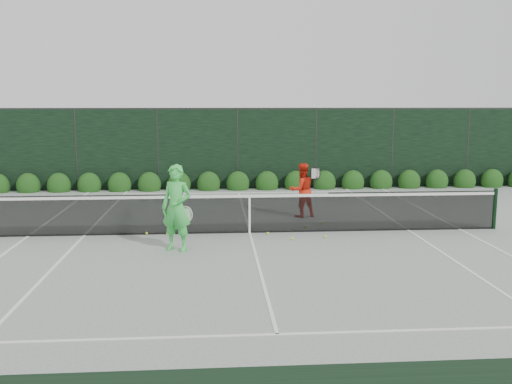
{
  "coord_description": "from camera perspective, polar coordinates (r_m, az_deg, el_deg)",
  "views": [
    {
      "loc": [
        -0.86,
        -14.08,
        3.3
      ],
      "look_at": [
        0.18,
        0.3,
        1.0
      ],
      "focal_mm": 40.0,
      "sensor_mm": 36.0,
      "label": 1
    }
  ],
  "objects": [
    {
      "name": "windscreen_fence",
      "position": [
        11.54,
        0.17,
        0.17
      ],
      "size": [
        32.0,
        21.07,
        3.06
      ],
      "color": "black",
      "rests_on": "ground"
    },
    {
      "name": "ground",
      "position": [
        14.48,
        -0.64,
        -4.1
      ],
      "size": [
        80.0,
        80.0,
        0.0
      ],
      "primitive_type": "plane",
      "color": "gray",
      "rests_on": "ground"
    },
    {
      "name": "tennis_net",
      "position": [
        14.37,
        -0.74,
        -2.04
      ],
      "size": [
        12.9,
        0.1,
        1.07
      ],
      "color": "black",
      "rests_on": "ground"
    },
    {
      "name": "player_woman",
      "position": [
        12.75,
        -7.95,
        -1.58
      ],
      "size": [
        0.83,
        0.7,
        1.93
      ],
      "rotation": [
        0.0,
        0.0,
        -0.41
      ],
      "color": "#3CCD4F",
      "rests_on": "ground"
    },
    {
      "name": "player_man",
      "position": [
        16.4,
        4.61,
        0.2
      ],
      "size": [
        0.94,
        0.79,
        1.56
      ],
      "rotation": [
        0.0,
        0.0,
        3.44
      ],
      "color": "red",
      "rests_on": "ground"
    },
    {
      "name": "court_lines",
      "position": [
        14.48,
        -0.64,
        -4.08
      ],
      "size": [
        11.03,
        23.83,
        0.01
      ],
      "color": "white",
      "rests_on": "ground"
    },
    {
      "name": "tennis_balls",
      "position": [
        14.43,
        0.56,
        -4.02
      ],
      "size": [
        4.67,
        1.74,
        0.07
      ],
      "color": "#C5E031",
      "rests_on": "ground"
    },
    {
      "name": "hedge_row",
      "position": [
        21.46,
        -1.82,
        0.85
      ],
      "size": [
        31.66,
        0.65,
        0.94
      ],
      "color": "#12340E",
      "rests_on": "ground"
    }
  ]
}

